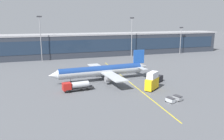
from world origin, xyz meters
name	(u,v)px	position (x,y,z in m)	size (l,w,h in m)	color
ground_plane	(124,82)	(0.00, 0.00, 0.00)	(700.00, 700.00, 0.00)	#515459
apron_lead_in_line	(128,81)	(2.37, 2.00, 0.00)	(0.30, 80.00, 0.01)	yellow
terminal_building	(92,45)	(4.52, 70.46, 7.61)	(196.15, 18.10, 15.19)	#2D333D
main_airliner	(102,71)	(-7.33, 5.70, 4.07)	(42.33, 33.54, 11.65)	#B2B7BC
fuel_tanker	(76,86)	(-19.82, -4.71, 1.75)	(11.00, 3.62, 3.25)	#232326
catering_lift	(152,81)	(5.74, -11.83, 3.07)	(6.90, 6.16, 6.30)	yellow
lavatory_truck	(157,79)	(12.25, -4.17, 1.42)	(6.09, 5.16, 2.50)	black
baggage_cart_0	(170,100)	(4.72, -24.89, 0.78)	(2.19, 2.96, 1.48)	#B2B7BC
baggage_cart_1	(177,98)	(7.81, -24.07, 0.78)	(2.19, 2.96, 1.48)	gray
apron_light_mast_0	(40,36)	(-28.85, 58.50, 15.21)	(2.80, 0.50, 26.35)	gray
apron_light_mast_1	(181,38)	(67.31, 58.50, 11.50)	(2.80, 0.50, 19.22)	gray
apron_light_mast_2	(132,34)	(28.85, 58.50, 14.91)	(2.80, 0.50, 25.78)	gray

